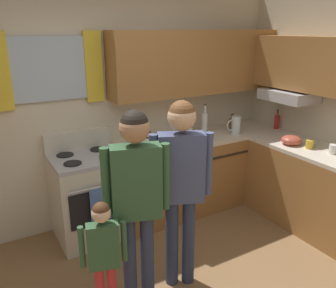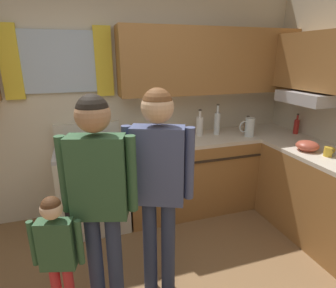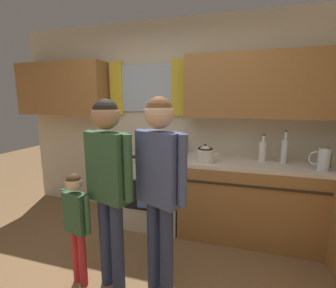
# 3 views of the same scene
# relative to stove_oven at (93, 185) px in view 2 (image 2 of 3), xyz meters

# --- Properties ---
(back_wall_unit) EXTENTS (4.60, 0.42, 2.60)m
(back_wall_unit) POSITION_rel_stove_oven_xyz_m (0.24, 0.27, 1.01)
(back_wall_unit) COLOR beige
(back_wall_unit) RESTS_ON ground
(kitchen_counter_run) EXTENTS (2.12, 2.02, 0.90)m
(kitchen_counter_run) POSITION_rel_stove_oven_xyz_m (1.73, -0.41, -0.02)
(kitchen_counter_run) COLOR #9E6B38
(kitchen_counter_run) RESTS_ON ground
(stove_oven) EXTENTS (0.70, 0.67, 1.10)m
(stove_oven) POSITION_rel_stove_oven_xyz_m (0.00, 0.00, 0.00)
(stove_oven) COLOR beige
(stove_oven) RESTS_ON ground
(bottle_tall_clear) EXTENTS (0.07, 0.07, 0.37)m
(bottle_tall_clear) POSITION_rel_stove_oven_xyz_m (1.49, 0.05, 0.57)
(bottle_tall_clear) COLOR silver
(bottle_tall_clear) RESTS_ON kitchen_counter_run
(bottle_squat_brown) EXTENTS (0.08, 0.08, 0.21)m
(bottle_squat_brown) POSITION_rel_stove_oven_xyz_m (1.89, 0.02, 0.51)
(bottle_squat_brown) COLOR brown
(bottle_squat_brown) RESTS_ON kitchen_counter_run
(bottle_milk_white) EXTENTS (0.08, 0.08, 0.31)m
(bottle_milk_white) POSITION_rel_stove_oven_xyz_m (1.27, 0.06, 0.55)
(bottle_milk_white) COLOR white
(bottle_milk_white) RESTS_ON kitchen_counter_run
(bottle_sauce_red) EXTENTS (0.06, 0.06, 0.25)m
(bottle_sauce_red) POSITION_rel_stove_oven_xyz_m (2.42, -0.23, 0.53)
(bottle_sauce_red) COLOR red
(bottle_sauce_red) RESTS_ON kitchen_counter_run
(mug_mustard_yellow) EXTENTS (0.12, 0.08, 0.09)m
(mug_mustard_yellow) POSITION_rel_stove_oven_xyz_m (2.13, -0.97, 0.48)
(mug_mustard_yellow) COLOR gold
(mug_mustard_yellow) RESTS_ON kitchen_counter_run
(stovetop_kettle) EXTENTS (0.27, 0.20, 0.21)m
(stovetop_kettle) POSITION_rel_stove_oven_xyz_m (0.65, -0.15, 0.53)
(stovetop_kettle) COLOR silver
(stovetop_kettle) RESTS_ON kitchen_counter_run
(water_pitcher) EXTENTS (0.19, 0.11, 0.22)m
(water_pitcher) POSITION_rel_stove_oven_xyz_m (1.81, -0.15, 0.54)
(water_pitcher) COLOR silver
(water_pitcher) RESTS_ON kitchen_counter_run
(mixing_bowl) EXTENTS (0.22, 0.22, 0.10)m
(mixing_bowl) POSITION_rel_stove_oven_xyz_m (2.07, -0.77, 0.48)
(mixing_bowl) COLOR #B24C38
(mixing_bowl) RESTS_ON kitchen_counter_run
(adult_holding_child) EXTENTS (0.48, 0.25, 1.60)m
(adult_holding_child) POSITION_rel_stove_oven_xyz_m (0.01, -1.15, 0.54)
(adult_holding_child) COLOR #2D3856
(adult_holding_child) RESTS_ON ground
(adult_in_plaid) EXTENTS (0.47, 0.29, 1.61)m
(adult_in_plaid) POSITION_rel_stove_oven_xyz_m (0.43, -1.11, 0.55)
(adult_in_plaid) COLOR #2D3856
(adult_in_plaid) RESTS_ON ground
(small_child) EXTENTS (0.32, 0.15, 1.00)m
(small_child) POSITION_rel_stove_oven_xyz_m (-0.28, -1.20, 0.16)
(small_child) COLOR red
(small_child) RESTS_ON ground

